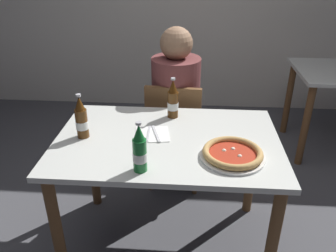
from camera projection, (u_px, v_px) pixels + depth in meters
The scene contains 9 objects.
ground_plane at pixel (167, 241), 2.19m from camera, with size 8.00×8.00×0.00m, color #4C4C51.
dining_table_main at pixel (167, 157), 1.90m from camera, with size 1.20×0.80×0.75m.
chair_behind_table at pixel (174, 129), 2.51m from camera, with size 0.43×0.43×0.85m.
diner_seated at pixel (176, 114), 2.51m from camera, with size 0.34×0.34×1.21m.
pizza_margherita_near at pixel (233, 154), 1.67m from camera, with size 0.32×0.32×0.04m.
beer_bottle_left at pixel (81, 119), 1.82m from camera, with size 0.07×0.07×0.25m.
beer_bottle_center at pixel (173, 101), 2.04m from camera, with size 0.07×0.07×0.25m.
beer_bottle_right at pixel (140, 151), 1.54m from camera, with size 0.07×0.07×0.25m.
napkin_with_cutlery at pixel (152, 134), 1.88m from camera, with size 0.20×0.20×0.01m.
Camera 1 is at (0.12, -1.60, 1.66)m, focal length 36.79 mm.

